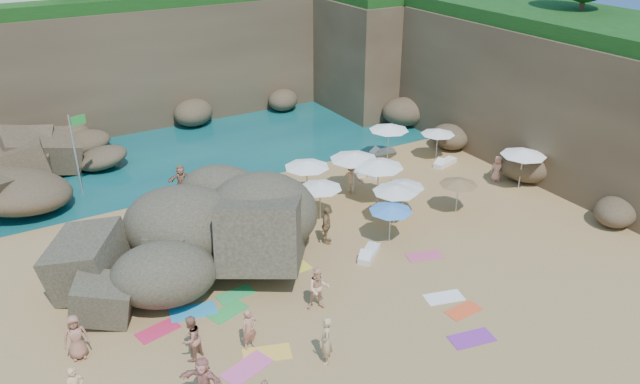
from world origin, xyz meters
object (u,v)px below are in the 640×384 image
parasol_2 (438,132)px  person_stand_2 (351,178)px  person_stand_3 (326,225)px  person_stand_4 (497,169)px  lounger_0 (228,186)px  rock_outcrop (188,259)px  parasol_1 (389,127)px  person_stand_5 (181,179)px  parasol_0 (320,185)px  person_stand_1 (191,338)px  flag_pole (76,144)px  person_stand_6 (326,341)px

parasol_2 → person_stand_2: size_ratio=1.18×
person_stand_2 → person_stand_3: (-3.98, -4.01, 0.05)m
person_stand_4 → lounger_0: bearing=-175.1°
rock_outcrop → person_stand_4: size_ratio=5.98×
lounger_0 → parasol_2: bearing=-19.7°
parasol_1 → person_stand_5: (-12.52, 1.85, -1.28)m
rock_outcrop → parasol_0: size_ratio=4.10×
parasol_1 → person_stand_4: bearing=-58.7°
lounger_0 → person_stand_2: size_ratio=1.10×
rock_outcrop → lounger_0: (4.48, 5.98, 0.15)m
parasol_2 → person_stand_3: (-11.09, -5.31, -0.87)m
person_stand_4 → person_stand_5: bearing=-173.9°
person_stand_2 → person_stand_5: size_ratio=1.07×
person_stand_1 → person_stand_4: bearing=166.4°
person_stand_3 → person_stand_1: bearing=160.2°
parasol_0 → person_stand_2: (3.06, 1.87, -1.03)m
parasol_2 → person_stand_4: (0.87, -4.23, -1.05)m
lounger_0 → rock_outcrop: bearing=-135.2°
person_stand_2 → flag_pole: bearing=15.1°
parasol_0 → person_stand_3: parasol_0 is taller
rock_outcrop → person_stand_1: bearing=-107.9°
person_stand_2 → person_stand_6: bearing=98.3°
parasol_2 → person_stand_1: bearing=-153.0°
parasol_0 → lounger_0: bearing=114.4°
parasol_2 → person_stand_5: (-15.12, 3.34, -0.98)m
rock_outcrop → person_stand_4: bearing=-2.6°
person_stand_3 → person_stand_5: (-4.03, 8.64, -0.10)m
flag_pole → parasol_1: bearing=-14.6°
parasol_0 → parasol_2: size_ratio=1.06×
rock_outcrop → parasol_0: bearing=2.0°
person_stand_5 → parasol_0: bearing=-49.6°
parasol_1 → person_stand_5: size_ratio=1.47×
lounger_0 → person_stand_3: (1.68, -7.86, 0.78)m
person_stand_2 → person_stand_6: size_ratio=0.95×
lounger_0 → person_stand_6: (-2.60, -14.94, 0.78)m
rock_outcrop → parasol_1: 15.58m
parasol_2 → person_stand_6: size_ratio=1.12×
flag_pole → person_stand_4: 23.10m
parasol_0 → parasol_2: (10.17, 3.17, -0.10)m
flag_pole → parasol_1: size_ratio=1.87×
parasol_2 → person_stand_1: size_ratio=1.17×
parasol_0 → person_stand_2: 3.73m
parasol_1 → person_stand_2: parasol_1 is taller
parasol_2 → flag_pole: bearing=163.2°
parasol_0 → flag_pole: bearing=136.4°
flag_pole → lounger_0: flag_pole is taller
person_stand_3 → lounger_0: bearing=53.3°
parasol_0 → person_stand_5: 8.25m
person_stand_2 → parasol_0: bearing=76.4°
person_stand_1 → person_stand_6: (3.96, -2.52, 0.04)m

